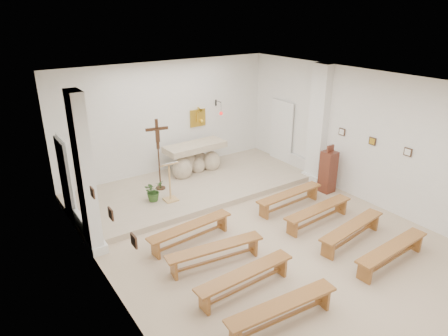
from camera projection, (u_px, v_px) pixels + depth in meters
ground at (272, 243)px, 8.99m from camera, size 7.00×10.00×0.00m
wall_left at (114, 217)px, 6.51m from camera, size 0.02×10.00×3.50m
wall_right at (380, 142)px, 10.15m from camera, size 0.02×10.00×3.50m
wall_back at (168, 120)px, 12.16m from camera, size 7.00×0.02×3.50m
ceiling at (280, 88)px, 7.68m from camera, size 7.00×10.00×0.02m
sanctuary_platform at (194, 186)px, 11.64m from camera, size 6.98×3.00×0.15m
pilaster_left at (85, 176)px, 8.11m from camera, size 0.26×0.55×3.50m
pilaster_right at (318, 125)px, 11.62m from camera, size 0.26×0.55×3.50m
gold_wall_relief at (198, 118)px, 12.72m from camera, size 0.55×0.04×0.55m
sanctuary_lamp at (220, 112)px, 12.83m from camera, size 0.11×0.36×0.44m
station_frame_left_front at (134, 241)px, 5.92m from camera, size 0.03×0.20×0.20m
station_frame_left_mid at (111, 214)px, 6.69m from camera, size 0.03×0.20×0.20m
station_frame_left_rear at (92, 193)px, 7.45m from camera, size 0.03×0.20×0.20m
station_frame_right_front at (408, 152)px, 9.53m from camera, size 0.03×0.20×0.20m
station_frame_right_mid at (372, 141)px, 10.30m from camera, size 0.03×0.20×0.20m
station_frame_right_rear at (342, 132)px, 11.07m from camera, size 0.03×0.20×0.20m
radiator_left at (82, 226)px, 9.17m from camera, size 0.10×0.85×0.52m
radiator_right at (299, 164)px, 12.74m from camera, size 0.10×0.85×0.52m
altar at (195, 160)px, 12.36m from camera, size 1.95×0.91×0.99m
lectern at (170, 181)px, 10.43m from camera, size 0.42×0.36×1.14m
crucifix_stand at (158, 150)px, 10.89m from camera, size 0.61×0.27×2.03m
potted_plant at (153, 191)px, 10.54m from camera, size 0.59×0.54×0.56m
donation_pedestal at (328, 171)px, 11.29m from camera, size 0.38×0.38×1.40m
bench_left_front at (190, 229)px, 8.90m from camera, size 2.10×0.51×0.44m
bench_right_front at (290, 196)px, 10.45m from camera, size 2.10×0.44×0.44m
bench_left_second at (215, 251)px, 8.12m from camera, size 2.11×0.60×0.44m
bench_right_second at (318, 212)px, 9.68m from camera, size 2.10×0.46×0.44m
bench_left_third at (245, 277)px, 7.35m from camera, size 2.09×0.39×0.44m
bench_right_third at (352, 229)px, 8.90m from camera, size 2.11×0.61×0.44m
bench_left_fourth at (282, 308)px, 6.57m from camera, size 2.10×0.50×0.44m
bench_right_fourth at (392, 251)px, 8.12m from camera, size 2.10×0.43×0.44m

